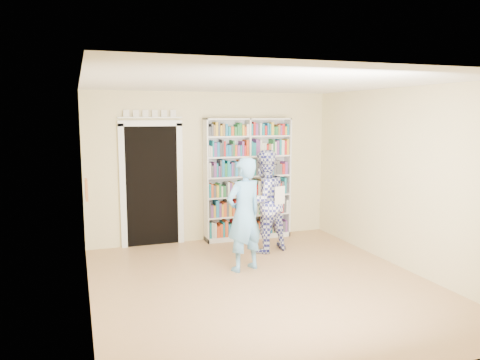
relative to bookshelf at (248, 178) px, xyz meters
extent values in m
plane|color=#AD8254|center=(-0.64, -2.34, -1.13)|extent=(5.00, 5.00, 0.00)
plane|color=white|center=(-0.64, -2.34, 1.57)|extent=(5.00, 5.00, 0.00)
plane|color=beige|center=(-0.64, 0.16, 0.22)|extent=(4.50, 0.00, 4.50)
plane|color=beige|center=(-2.89, -2.34, 0.22)|extent=(0.00, 5.00, 5.00)
plane|color=beige|center=(1.61, -2.34, 0.22)|extent=(0.00, 5.00, 5.00)
cube|color=white|center=(0.00, 0.00, -0.01)|extent=(1.62, 0.30, 2.23)
cube|color=white|center=(0.00, 0.00, -0.01)|extent=(0.03, 0.30, 2.23)
cube|color=black|center=(-1.74, 0.14, -0.08)|extent=(0.90, 0.03, 2.10)
cube|color=white|center=(-2.24, 0.12, -0.08)|extent=(0.10, 0.06, 2.20)
cube|color=white|center=(-1.24, 0.12, -0.08)|extent=(0.10, 0.06, 2.20)
cube|color=white|center=(-1.74, 0.12, 1.02)|extent=(1.10, 0.06, 0.10)
cube|color=white|center=(-1.74, 0.12, 1.12)|extent=(1.10, 0.08, 0.02)
cube|color=brown|center=(-2.87, -2.14, 0.27)|extent=(0.03, 0.25, 0.25)
imported|color=#63A5DC|center=(-0.68, -1.68, -0.29)|extent=(0.71, 0.58, 1.68)
imported|color=navy|center=(-0.03, -0.88, -0.27)|extent=(0.99, 0.87, 1.72)
cube|color=white|center=(0.13, -1.16, -0.13)|extent=(0.20, 0.07, 0.29)
camera|label=1|loc=(-2.97, -8.01, 1.17)|focal=35.00mm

